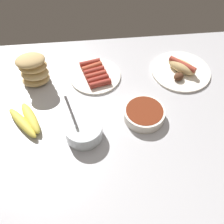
{
  "coord_description": "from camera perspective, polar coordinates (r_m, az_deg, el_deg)",
  "views": [
    {
      "loc": [
        8.11,
        63.3,
        80.94
      ],
      "look_at": [
        1.9,
        2.85,
        3.0
      ],
      "focal_mm": 42.62,
      "sensor_mm": 36.0,
      "label": 1
    }
  ],
  "objects": [
    {
      "name": "ground_plane",
      "position": [
        1.04,
        0.88,
        -0.21
      ],
      "size": [
        120.0,
        90.0,
        3.0
      ],
      "primitive_type": "cube",
      "color": "#B2B2B7"
    },
    {
      "name": "bowl_coleslaw",
      "position": [
        0.94,
        -6.1,
        -3.92
      ],
      "size": [
        13.32,
        13.32,
        15.71
      ],
      "color": "silver",
      "rests_on": "ground_plane"
    },
    {
      "name": "bread_stack",
      "position": [
        1.13,
        -16.51,
        8.72
      ],
      "size": [
        12.83,
        11.33,
        14.4
      ],
      "color": "tan",
      "rests_on": "ground_plane"
    },
    {
      "name": "bowl_chili",
      "position": [
        1.0,
        6.92,
        -0.31
      ],
      "size": [
        15.42,
        15.42,
        4.17
      ],
      "color": "white",
      "rests_on": "ground_plane"
    },
    {
      "name": "banana_bunch",
      "position": [
        1.03,
        -17.84,
        -1.69
      ],
      "size": [
        14.86,
        18.1,
        3.81
      ],
      "color": "#E5D14C",
      "rests_on": "ground_plane"
    },
    {
      "name": "plate_sausages",
      "position": [
        1.15,
        -3.65,
        8.02
      ],
      "size": [
        21.84,
        21.84,
        3.45
      ],
      "color": "white",
      "rests_on": "ground_plane"
    },
    {
      "name": "plate_hotdog_assembled",
      "position": [
        1.2,
        14.6,
        8.83
      ],
      "size": [
        25.54,
        25.54,
        5.61
      ],
      "color": "white",
      "rests_on": "ground_plane"
    }
  ]
}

